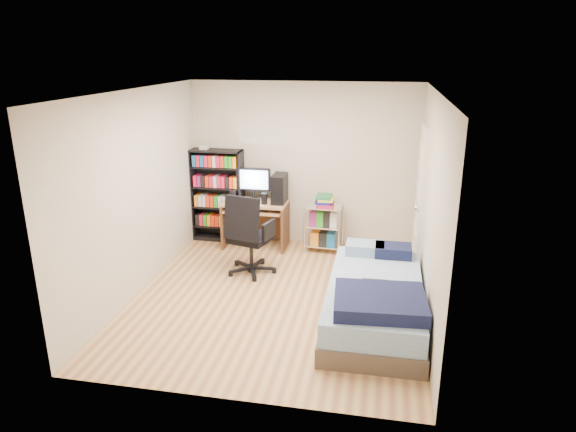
% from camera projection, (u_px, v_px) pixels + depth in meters
% --- Properties ---
extents(room, '(3.58, 4.08, 2.58)m').
position_uv_depth(room, '(276.00, 201.00, 6.00)').
color(room, tan).
rests_on(room, ground).
extents(media_shelf, '(0.83, 0.28, 1.53)m').
position_uv_depth(media_shelf, '(218.00, 194.00, 8.11)').
color(media_shelf, black).
rests_on(media_shelf, room).
extents(computer_desk, '(0.97, 0.56, 1.23)m').
position_uv_depth(computer_desk, '(262.00, 205.00, 7.87)').
color(computer_desk, tan).
rests_on(computer_desk, room).
extents(office_chair, '(0.82, 0.82, 1.13)m').
position_uv_depth(office_chair, '(249.00, 248.00, 6.97)').
color(office_chair, black).
rests_on(office_chair, room).
extents(wire_cart, '(0.57, 0.43, 0.88)m').
position_uv_depth(wire_cart, '(324.00, 215.00, 7.71)').
color(wire_cart, white).
rests_on(wire_cart, room).
extents(bed, '(1.06, 2.13, 0.61)m').
position_uv_depth(bed, '(375.00, 300.00, 5.75)').
color(bed, brown).
rests_on(bed, room).
extents(door, '(0.12, 0.80, 2.00)m').
position_uv_depth(door, '(420.00, 198.00, 7.03)').
color(door, silver).
rests_on(door, room).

